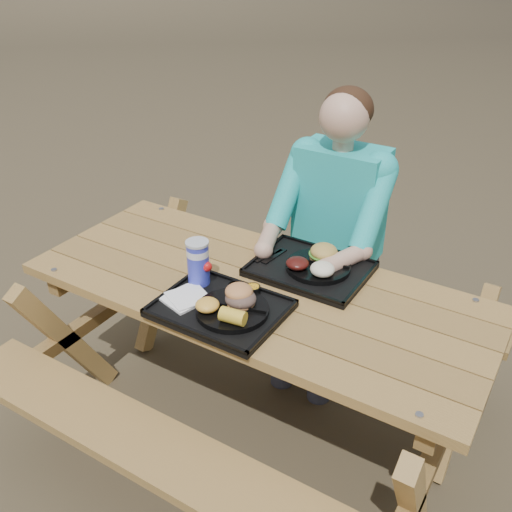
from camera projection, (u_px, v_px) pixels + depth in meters
The scene contains 18 objects.
ground at pixel (256, 424), 2.58m from camera, with size 60.00×60.00×0.00m, color #999999.
picnic_table at pixel (256, 360), 2.39m from camera, with size 1.80×1.49×0.75m, color #999999, non-canonical shape.
tray_near at pixel (221, 309), 2.05m from camera, with size 0.45×0.35×0.02m, color black.
tray_far at pixel (310, 270), 2.28m from camera, with size 0.45×0.35×0.02m, color black.
plate_near at pixel (232, 310), 2.01m from camera, with size 0.26×0.26×0.02m, color black.
plate_far at pixel (318, 266), 2.27m from camera, with size 0.26×0.26×0.02m, color black.
napkin_stack at pixel (184, 298), 2.08m from camera, with size 0.14×0.14×0.02m, color white.
soda_cup at pixel (198, 264), 2.14m from camera, with size 0.08×0.08×0.17m, color #1821B8.
condiment_bbq at pixel (235, 287), 2.12m from camera, with size 0.05×0.05×0.03m, color #340E05.
condiment_mustard at pixel (253, 290), 2.11m from camera, with size 0.06×0.06×0.03m, color orange.
sandwich at pixel (241, 291), 2.00m from camera, with size 0.11×0.11×0.11m, color #CD8248, non-canonical shape.
mac_cheese at pixel (207, 305), 1.98m from camera, with size 0.09×0.09×0.04m, color yellow.
corn_cob at pixel (233, 316), 1.92m from camera, with size 0.09×0.09×0.05m, color yellow, non-canonical shape.
cutlery_far at pixel (274, 256), 2.35m from camera, with size 0.03×0.15×0.01m, color black.
burger at pixel (324, 248), 2.27m from camera, with size 0.11×0.11×0.10m, color #BE9643, non-canonical shape.
baked_beans at pixel (297, 263), 2.23m from camera, with size 0.09×0.09×0.04m, color #44100D.
potato_salad at pixel (322, 269), 2.18m from camera, with size 0.09×0.09×0.05m, color white.
diner at pixel (335, 249), 2.67m from camera, with size 0.48×0.84×1.28m, color #1A8EB7, non-canonical shape.
Camera 1 is at (0.97, -1.57, 1.95)m, focal length 40.00 mm.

